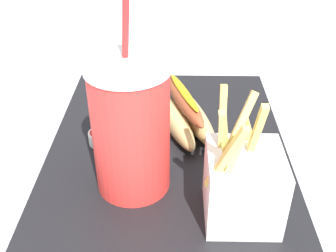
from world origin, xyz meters
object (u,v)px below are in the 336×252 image
(ketchup_cup_2, at_px, (101,136))
(hot_dog_1, at_px, (184,113))
(soda_cup, at_px, (131,127))
(ketchup_cup_1, at_px, (108,82))
(fries_basket, at_px, (243,184))
(ketchup_cup_3, at_px, (115,116))

(ketchup_cup_2, bearing_deg, hot_dog_1, -70.40)
(soda_cup, xyz_separation_m, hot_dog_1, (0.13, -0.06, -0.06))
(ketchup_cup_2, bearing_deg, ketchup_cup_1, 4.52)
(soda_cup, height_order, ketchup_cup_2, soda_cup)
(soda_cup, xyz_separation_m, ketchup_cup_1, (0.25, 0.07, -0.07))
(fries_basket, xyz_separation_m, hot_dog_1, (0.18, 0.06, -0.02))
(ketchup_cup_2, height_order, ketchup_cup_3, same)
(ketchup_cup_1, xyz_separation_m, ketchup_cup_3, (-0.11, -0.03, 0.00))
(hot_dog_1, distance_m, ketchup_cup_3, 0.11)
(soda_cup, relative_size, ketchup_cup_2, 6.89)
(hot_dog_1, bearing_deg, fries_basket, -161.03)
(soda_cup, bearing_deg, hot_dog_1, -26.18)
(hot_dog_1, height_order, ketchup_cup_1, hot_dog_1)
(ketchup_cup_1, bearing_deg, fries_basket, -147.65)
(fries_basket, distance_m, ketchup_cup_3, 0.26)
(ketchup_cup_2, bearing_deg, soda_cup, -148.07)
(ketchup_cup_2, xyz_separation_m, ketchup_cup_3, (0.05, -0.01, 0.00))
(hot_dog_1, height_order, ketchup_cup_2, hot_dog_1)
(hot_dog_1, height_order, ketchup_cup_3, hot_dog_1)
(ketchup_cup_2, bearing_deg, fries_basket, -127.65)
(soda_cup, bearing_deg, ketchup_cup_2, 31.93)
(ketchup_cup_1, relative_size, ketchup_cup_2, 0.89)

